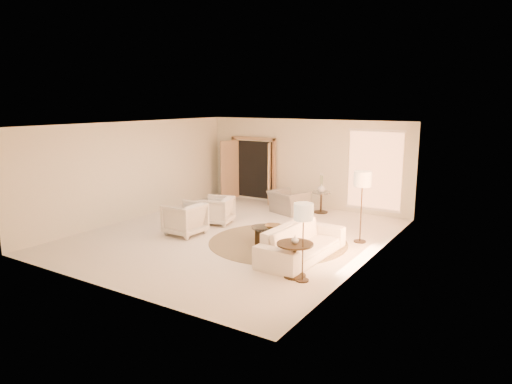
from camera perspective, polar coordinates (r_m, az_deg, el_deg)
The scene contains 18 objects.
room at distance 11.35m, azimuth -2.79°, elevation 1.35°, with size 7.04×8.04×2.83m.
windows_right at distance 9.93m, azimuth 14.13°, elevation -0.70°, with size 0.10×6.40×2.40m, color #FFA366, non-canonical shape.
window_back_corner at distance 13.89m, azimuth 14.60°, elevation 2.62°, with size 1.70×0.10×2.40m, color #FFA366, non-canonical shape.
curtains_right at distance 10.80m, azimuth 15.36°, elevation -0.08°, with size 0.06×5.20×2.60m, color #CAB38B, non-canonical shape.
french_doors at distance 15.58m, azimuth -0.47°, elevation 2.83°, with size 1.95×0.66×2.16m.
area_rug at distance 11.11m, azimuth 2.75°, elevation -6.27°, with size 3.35×3.35×0.01m, color #453924.
sofa at distance 9.98m, azimuth 5.80°, elevation -6.23°, with size 2.46×0.96×0.72m, color white.
armchair_left at distance 12.68m, azimuth -4.97°, elevation -2.13°, with size 0.82×0.77×0.84m, color white.
armchair_right at distance 11.76m, azimuth -8.92°, elevation -3.14°, with size 0.88×0.82×0.90m, color white.
accent_chair at distance 13.88m, azimuth 4.06°, elevation -0.79°, with size 1.05×0.68×0.91m, color gray.
coffee_table at distance 10.82m, azimuth 2.09°, elevation -5.34°, with size 1.48×1.48×0.41m.
end_table at distance 8.90m, azimuth 4.88°, elevation -7.70°, with size 0.72×0.72×0.68m.
side_table at distance 14.05m, azimuth 8.14°, elevation -1.02°, with size 0.56×0.56×0.65m.
floor_lamp_near at distance 11.06m, azimuth 13.17°, elevation 1.20°, with size 0.42×0.42×1.73m.
floor_lamp_far at distance 8.47m, azimuth 5.96°, elevation -2.92°, with size 0.37×0.37×1.51m.
bowl at distance 10.77m, azimuth 2.10°, elevation -4.33°, with size 0.37×0.37×0.09m, color brown.
end_vase at distance 8.81m, azimuth 4.91°, elevation -5.95°, with size 0.15×0.15×0.15m, color white.
side_vase at distance 13.97m, azimuth 8.18°, elevation 0.49°, with size 0.24×0.24×0.25m, color white.
Camera 1 is at (6.41, -9.16, 3.35)m, focal length 32.00 mm.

